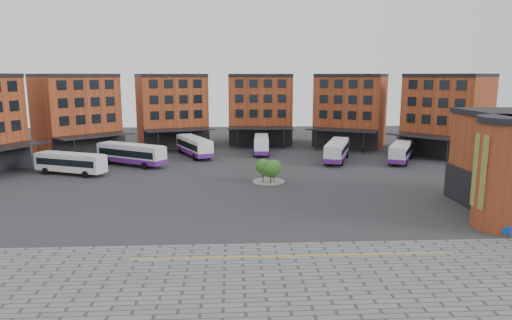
{
  "coord_description": "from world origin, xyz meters",
  "views": [
    {
      "loc": [
        -2.89,
        -48.37,
        14.33
      ],
      "look_at": [
        0.03,
        6.94,
        4.0
      ],
      "focal_mm": 32.0,
      "sensor_mm": 36.0,
      "label": 1
    }
  ],
  "objects_px": {
    "bus_a": "(70,162)",
    "bus_c": "(194,146)",
    "bus_d": "(261,144)",
    "bus_e": "(337,150)",
    "tree_island": "(270,169)",
    "bus_f": "(401,151)",
    "bus_b": "(131,154)"
  },
  "relations": [
    {
      "from": "bus_b",
      "to": "bus_e",
      "type": "bearing_deg",
      "value": -55.51
    },
    {
      "from": "tree_island",
      "to": "bus_d",
      "type": "xyz_separation_m",
      "value": [
        0.39,
        23.65,
        -0.16
      ]
    },
    {
      "from": "bus_d",
      "to": "bus_e",
      "type": "bearing_deg",
      "value": -31.43
    },
    {
      "from": "bus_b",
      "to": "bus_e",
      "type": "xyz_separation_m",
      "value": [
        33.84,
        2.02,
        -0.04
      ]
    },
    {
      "from": "bus_b",
      "to": "bus_e",
      "type": "relative_size",
      "value": 0.98
    },
    {
      "from": "bus_a",
      "to": "bus_b",
      "type": "relative_size",
      "value": 0.93
    },
    {
      "from": "bus_b",
      "to": "bus_f",
      "type": "xyz_separation_m",
      "value": [
        44.46,
        0.99,
        -0.14
      ]
    },
    {
      "from": "bus_a",
      "to": "bus_b",
      "type": "xyz_separation_m",
      "value": [
        7.42,
        6.33,
        0.02
      ]
    },
    {
      "from": "bus_c",
      "to": "bus_d",
      "type": "bearing_deg",
      "value": -11.86
    },
    {
      "from": "bus_c",
      "to": "bus_f",
      "type": "bearing_deg",
      "value": -35.08
    },
    {
      "from": "bus_b",
      "to": "bus_d",
      "type": "height_order",
      "value": "bus_b"
    },
    {
      "from": "bus_a",
      "to": "bus_e",
      "type": "relative_size",
      "value": 0.91
    },
    {
      "from": "bus_a",
      "to": "bus_f",
      "type": "distance_m",
      "value": 52.4
    },
    {
      "from": "tree_island",
      "to": "bus_c",
      "type": "bearing_deg",
      "value": 119.33
    },
    {
      "from": "tree_island",
      "to": "bus_e",
      "type": "xyz_separation_m",
      "value": [
        12.6,
        15.05,
        -0.03
      ]
    },
    {
      "from": "bus_f",
      "to": "bus_e",
      "type": "bearing_deg",
      "value": -158.53
    },
    {
      "from": "tree_island",
      "to": "bus_a",
      "type": "xyz_separation_m",
      "value": [
        -28.65,
        6.71,
        -0.01
      ]
    },
    {
      "from": "tree_island",
      "to": "bus_e",
      "type": "height_order",
      "value": "bus_e"
    },
    {
      "from": "bus_a",
      "to": "bus_c",
      "type": "xyz_separation_m",
      "value": [
        16.81,
        14.37,
        -0.0
      ]
    },
    {
      "from": "bus_e",
      "to": "bus_b",
      "type": "bearing_deg",
      "value": -156.67
    },
    {
      "from": "bus_f",
      "to": "tree_island",
      "type": "bearing_deg",
      "value": -121.89
    },
    {
      "from": "bus_a",
      "to": "bus_e",
      "type": "bearing_deg",
      "value": -56.19
    },
    {
      "from": "bus_d",
      "to": "bus_e",
      "type": "relative_size",
      "value": 0.93
    },
    {
      "from": "bus_d",
      "to": "bus_a",
      "type": "bearing_deg",
      "value": -146.05
    },
    {
      "from": "tree_island",
      "to": "bus_d",
      "type": "height_order",
      "value": "tree_island"
    },
    {
      "from": "bus_b",
      "to": "bus_d",
      "type": "distance_m",
      "value": 24.09
    },
    {
      "from": "bus_c",
      "to": "bus_d",
      "type": "distance_m",
      "value": 12.5
    },
    {
      "from": "bus_f",
      "to": "bus_a",
      "type": "bearing_deg",
      "value": -144.98
    },
    {
      "from": "bus_c",
      "to": "bus_e",
      "type": "xyz_separation_m",
      "value": [
        24.45,
        -6.03,
        -0.02
      ]
    },
    {
      "from": "bus_c",
      "to": "bus_e",
      "type": "distance_m",
      "value": 25.18
    },
    {
      "from": "bus_b",
      "to": "bus_c",
      "type": "distance_m",
      "value": 12.37
    },
    {
      "from": "bus_d",
      "to": "bus_e",
      "type": "xyz_separation_m",
      "value": [
        12.21,
        -8.59,
        0.13
      ]
    }
  ]
}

